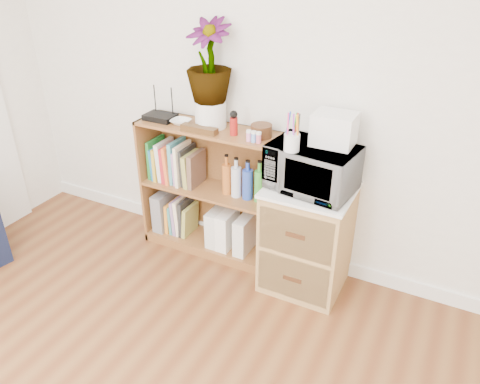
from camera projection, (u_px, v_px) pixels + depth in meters
The scene contains 21 objects.
skirting_board at pixel (262, 244), 3.44m from camera, with size 4.00×0.02×0.10m, color white.
bookshelf at pixel (210, 191), 3.27m from camera, with size 1.00×0.30×0.95m, color brown.
wicker_unit at pixel (307, 239), 2.97m from camera, with size 0.50×0.45×0.70m, color #9E7542.
microwave at pixel (312, 168), 2.72m from camera, with size 0.50×0.34×0.28m, color silver.
pen_cup at pixel (292, 142), 2.58m from camera, with size 0.09×0.09×0.10m, color silver.
small_appliance at pixel (334, 129), 2.63m from camera, with size 0.23×0.19×0.19m, color white.
router at pixel (160, 117), 3.16m from camera, with size 0.21×0.14×0.04m, color black.
white_bowl at pixel (181, 122), 3.09m from camera, with size 0.13×0.13×0.03m, color silver.
plant_pot at pixel (211, 114), 3.01m from camera, with size 0.20×0.20×0.17m, color silver.
potted_plant at pixel (209, 61), 2.85m from camera, with size 0.28×0.28×0.51m, color #437C31.
trinket_box at pixel (199, 129), 2.96m from camera, with size 0.25×0.06×0.04m, color #3C2510.
kokeshi_doll at pixel (234, 126), 2.90m from camera, with size 0.05×0.05×0.11m, color maroon.
wooden_bowl at pixel (261, 131), 2.88m from camera, with size 0.13×0.13×0.08m, color #3C2310.
paint_jars at pixel (254, 138), 2.81m from camera, with size 0.11×0.04×0.05m, color pink.
file_box at pixel (165, 209), 3.55m from camera, with size 0.09×0.24×0.30m, color slate.
magazine_holder_left at pixel (217, 226), 3.37m from camera, with size 0.09×0.22×0.27m, color silver.
magazine_holder_mid at pixel (228, 229), 3.33m from camera, with size 0.09×0.22×0.28m, color white.
magazine_holder_right at pixel (245, 234), 3.28m from camera, with size 0.09×0.22×0.27m, color silver.
cookbooks at pixel (176, 163), 3.30m from camera, with size 0.38×0.20×0.31m.
liquor_bottles at pixel (255, 181), 3.05m from camera, with size 0.47×0.07×0.32m.
lower_books at pixel (182, 216), 3.50m from camera, with size 0.20×0.19×0.29m.
Camera 1 is at (1.14, -0.36, 2.04)m, focal length 35.00 mm.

